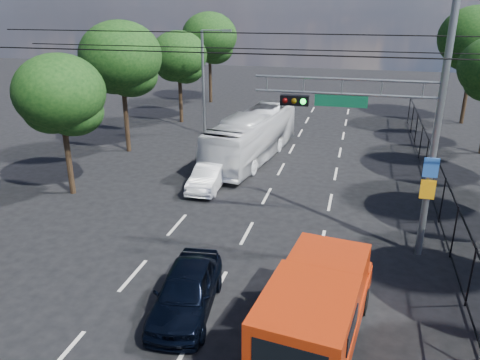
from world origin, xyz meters
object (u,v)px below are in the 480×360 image
(navy_hatchback, at_px, (186,291))
(signal_mast, at_px, (401,112))
(red_pickup, at_px, (316,307))
(white_van, at_px, (209,176))
(white_bus, at_px, (252,137))

(navy_hatchback, bearing_deg, signal_mast, 36.03)
(signal_mast, bearing_deg, red_pickup, -108.53)
(white_van, bearing_deg, white_bus, 77.55)
(red_pickup, bearing_deg, signal_mast, 71.47)
(signal_mast, height_order, red_pickup, signal_mast)
(signal_mast, distance_m, red_pickup, 7.41)
(navy_hatchback, bearing_deg, red_pickup, -14.30)
(red_pickup, distance_m, navy_hatchback, 3.91)
(signal_mast, relative_size, white_van, 2.53)
(red_pickup, xyz_separation_m, white_bus, (-5.30, 15.25, 0.18))
(red_pickup, relative_size, white_van, 1.65)
(white_van, bearing_deg, navy_hatchback, -76.82)
(navy_hatchback, height_order, white_bus, white_bus)
(signal_mast, relative_size, red_pickup, 1.53)
(signal_mast, relative_size, white_bus, 0.96)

